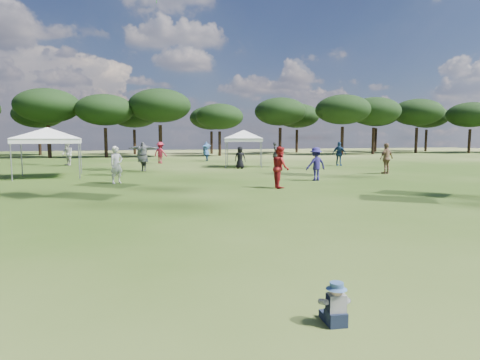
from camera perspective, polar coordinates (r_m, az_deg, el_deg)
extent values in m
cylinder|color=black|center=(47.85, -25.51, 4.95)|extent=(0.40, 0.40, 3.46)
ellipsoid|color=black|center=(47.97, -25.72, 9.50)|extent=(6.73, 6.73, 3.63)
cylinder|color=black|center=(46.21, -18.53, 5.05)|extent=(0.37, 0.37, 3.21)
ellipsoid|color=black|center=(46.30, -18.68, 9.42)|extent=(6.24, 6.24, 3.36)
cylinder|color=black|center=(46.01, -11.24, 5.46)|extent=(0.41, 0.41, 3.56)
ellipsoid|color=black|center=(46.14, -11.34, 10.32)|extent=(6.91, 6.91, 3.73)
cylinder|color=black|center=(47.59, -2.91, 5.17)|extent=(0.33, 0.33, 2.88)
ellipsoid|color=black|center=(47.65, -2.93, 8.99)|extent=(5.60, 5.60, 3.02)
cylinder|color=black|center=(52.75, 5.71, 5.54)|extent=(0.39, 0.39, 3.44)
ellipsoid|color=black|center=(52.86, 5.76, 9.65)|extent=(6.69, 6.69, 3.60)
cylinder|color=black|center=(52.39, 14.32, 5.43)|extent=(0.40, 0.40, 3.53)
ellipsoid|color=black|center=(52.51, 14.43, 9.67)|extent=(6.86, 6.86, 3.70)
cylinder|color=black|center=(55.43, 18.41, 5.30)|extent=(0.40, 0.40, 3.47)
ellipsoid|color=black|center=(55.54, 18.54, 9.23)|extent=(6.74, 6.74, 3.63)
cylinder|color=black|center=(62.33, 23.77, 5.19)|extent=(0.41, 0.41, 3.57)
ellipsoid|color=black|center=(62.43, 23.93, 8.79)|extent=(6.94, 6.94, 3.74)
cylinder|color=black|center=(65.59, 29.83, 4.82)|extent=(0.38, 0.38, 3.35)
ellipsoid|color=black|center=(65.67, 30.00, 8.04)|extent=(6.51, 6.51, 3.51)
cylinder|color=black|center=(55.59, -26.59, 4.79)|extent=(0.36, 0.36, 3.11)
ellipsoid|color=black|center=(55.66, -26.76, 8.31)|extent=(6.05, 6.05, 3.26)
cylinder|color=black|center=(54.15, -14.76, 5.25)|extent=(0.37, 0.37, 3.20)
ellipsoid|color=black|center=(54.23, -14.86, 8.97)|extent=(6.21, 6.21, 3.35)
cylinder|color=black|center=(54.37, -4.07, 5.33)|extent=(0.34, 0.34, 2.99)
ellipsoid|color=black|center=(54.43, -4.09, 8.80)|extent=(5.81, 5.81, 3.13)
cylinder|color=black|center=(59.01, 8.07, 5.49)|extent=(0.38, 0.38, 3.31)
ellipsoid|color=black|center=(59.09, 8.13, 9.03)|extent=(6.43, 6.43, 3.47)
cylinder|color=black|center=(66.35, 18.72, 5.43)|extent=(0.42, 0.42, 3.64)
ellipsoid|color=black|center=(66.45, 18.84, 8.88)|extent=(7.06, 7.06, 3.81)
cylinder|color=black|center=(71.62, 24.93, 5.14)|extent=(0.40, 0.40, 3.46)
ellipsoid|color=black|center=(71.70, 25.07, 8.17)|extent=(6.72, 6.72, 3.62)
cylinder|color=gray|center=(22.78, -29.79, 2.39)|extent=(0.06, 0.06, 2.02)
cylinder|color=gray|center=(22.46, -21.91, 2.71)|extent=(0.06, 0.06, 2.02)
cylinder|color=gray|center=(25.86, -28.64, 2.79)|extent=(0.06, 0.06, 2.02)
cylinder|color=gray|center=(25.58, -21.70, 3.07)|extent=(0.06, 0.06, 2.02)
cube|color=white|center=(24.09, -25.61, 5.03)|extent=(3.44, 3.44, 0.25)
pyramid|color=white|center=(24.10, -25.69, 6.75)|extent=(6.68, 6.68, 0.60)
cylinder|color=gray|center=(28.22, -2.06, 3.74)|extent=(0.06, 0.06, 2.02)
cylinder|color=gray|center=(28.21, 3.10, 3.73)|extent=(0.06, 0.06, 2.02)
cylinder|color=gray|center=(30.75, -1.82, 3.92)|extent=(0.06, 0.06, 2.02)
cylinder|color=gray|center=(30.74, 2.91, 3.92)|extent=(0.06, 0.06, 2.02)
cube|color=white|center=(29.43, 0.54, 5.71)|extent=(3.40, 3.40, 0.25)
pyramid|color=white|center=(29.44, 0.54, 7.12)|extent=(5.20, 5.20, 0.60)
cube|color=#151C30|center=(4.97, 13.46, -18.55)|extent=(0.24, 0.24, 0.16)
cube|color=#151C30|center=(5.09, 11.95, -18.38)|extent=(0.10, 0.20, 0.09)
cube|color=#151C30|center=(5.14, 13.52, -18.16)|extent=(0.10, 0.20, 0.09)
cube|color=white|center=(4.90, 13.52, -16.65)|extent=(0.22, 0.17, 0.21)
cylinder|color=white|center=(4.90, 11.79, -16.60)|extent=(0.09, 0.21, 0.13)
cylinder|color=white|center=(5.00, 14.67, -16.22)|extent=(0.09, 0.21, 0.13)
sphere|color=#E0B293|center=(4.84, 13.56, -15.08)|extent=(0.14, 0.14, 0.14)
cone|color=teal|center=(4.83, 13.57, -14.70)|extent=(0.24, 0.24, 0.02)
cylinder|color=teal|center=(4.82, 13.58, -14.33)|extent=(0.16, 0.16, 0.06)
imported|color=#8E694D|center=(25.34, 20.10, 2.90)|extent=(1.15, 0.71, 1.83)
imported|color=#A41B1E|center=(17.12, 5.75, 1.82)|extent=(0.81, 0.97, 1.78)
imported|color=silver|center=(19.63, -17.16, 2.07)|extent=(0.76, 0.68, 1.75)
imported|color=#A31B33|center=(34.13, -11.26, 3.83)|extent=(1.32, 1.26, 1.80)
imported|color=navy|center=(31.69, 13.94, 3.65)|extent=(1.02, 1.13, 1.84)
imported|color=#2B2A2E|center=(34.37, 5.04, 3.92)|extent=(0.53, 0.71, 1.78)
imported|color=#4E4F54|center=(26.35, -13.68, 3.26)|extent=(2.19, 1.97, 1.89)
imported|color=#2B4F83|center=(37.03, -4.85, 4.07)|extent=(1.67, 2.17, 1.78)
imported|color=silver|center=(33.73, -23.36, 3.47)|extent=(1.06, 1.13, 1.85)
imported|color=navy|center=(20.37, 10.74, 2.24)|extent=(1.13, 0.73, 1.66)
imported|color=black|center=(27.82, 0.01, 3.21)|extent=(0.89, 0.78, 1.54)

